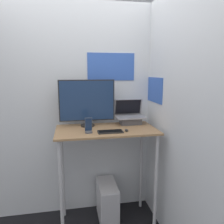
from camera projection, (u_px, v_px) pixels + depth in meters
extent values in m
cube|color=silver|center=(101.00, 107.00, 2.64)|extent=(6.00, 0.05, 2.60)
cube|color=#3359B2|center=(111.00, 67.00, 2.54)|extent=(0.55, 0.01, 0.32)
cube|color=silver|center=(173.00, 115.00, 2.12)|extent=(0.05, 6.00, 2.60)
cube|color=#3359B2|center=(153.00, 90.00, 2.53)|extent=(0.01, 0.54, 0.28)
cube|color=#936D47|center=(106.00, 130.00, 2.31)|extent=(1.06, 0.57, 0.02)
cylinder|color=#B7B7BC|center=(61.00, 195.00, 2.10)|extent=(0.03, 0.03, 1.10)
cylinder|color=#B7B7BC|center=(156.00, 185.00, 2.27)|extent=(0.03, 0.03, 1.10)
cylinder|color=#B7B7BC|center=(63.00, 173.00, 2.56)|extent=(0.03, 0.03, 1.10)
cylinder|color=#B7B7BC|center=(141.00, 166.00, 2.73)|extent=(0.03, 0.03, 1.10)
cube|color=#4C4C51|center=(131.00, 121.00, 2.51)|extent=(0.24, 0.14, 0.07)
cube|color=gray|center=(131.00, 117.00, 2.51)|extent=(0.34, 0.19, 0.02)
cube|color=gray|center=(128.00, 107.00, 2.61)|extent=(0.34, 0.06, 0.19)
cube|color=black|center=(128.00, 107.00, 2.60)|extent=(0.30, 0.05, 0.17)
cylinder|color=black|center=(88.00, 125.00, 2.42)|extent=(0.15, 0.15, 0.02)
cylinder|color=black|center=(87.00, 122.00, 2.42)|extent=(0.05, 0.05, 0.05)
cube|color=black|center=(87.00, 100.00, 2.38)|extent=(0.61, 0.01, 0.45)
cube|color=navy|center=(87.00, 101.00, 2.37)|extent=(0.58, 0.01, 0.43)
cube|color=black|center=(110.00, 132.00, 2.18)|extent=(0.25, 0.11, 0.01)
cube|color=black|center=(110.00, 131.00, 2.18)|extent=(0.23, 0.10, 0.00)
ellipsoid|color=#262626|center=(126.00, 130.00, 2.21)|extent=(0.03, 0.06, 0.02)
cylinder|color=#4C4C51|center=(89.00, 132.00, 2.15)|extent=(0.07, 0.07, 0.02)
cube|color=#4C515B|center=(88.00, 124.00, 2.15)|extent=(0.07, 0.04, 0.14)
cube|color=navy|center=(89.00, 124.00, 2.15)|extent=(0.06, 0.03, 0.13)
cube|color=silver|center=(107.00, 201.00, 2.56)|extent=(0.21, 0.43, 0.44)
cube|color=#ADADB2|center=(111.00, 213.00, 2.35)|extent=(0.20, 0.01, 0.42)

